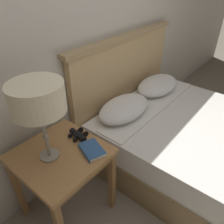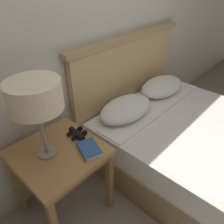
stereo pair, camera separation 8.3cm
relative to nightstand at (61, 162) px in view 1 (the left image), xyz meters
The scene contains 7 objects.
ground_plane 1.14m from the nightstand, 50.65° to the right, with size 20.00×20.00×0.00m, color gray.
wall_back 1.03m from the nightstand, 29.41° to the left, with size 8.00×0.06×2.60m.
nightstand is the anchor object (origin of this frame).
bed 1.31m from the nightstand, 28.93° to the right, with size 1.58×2.03×1.19m.
table_lamp 0.54m from the nightstand, 154.75° to the left, with size 0.32×0.32×0.54m.
book_on_nightstand 0.24m from the nightstand, 47.29° to the right, with size 0.18×0.22×0.03m.
binoculars_pair 0.23m from the nightstand, ahead, with size 0.15×0.16×0.05m.
Camera 1 is at (-1.24, -0.21, 1.72)m, focal length 35.00 mm.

